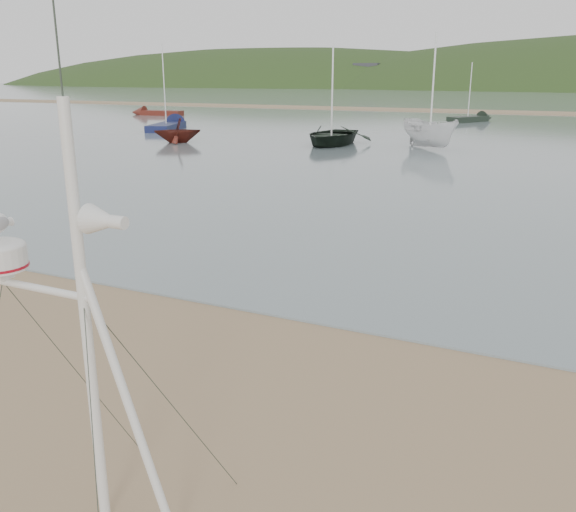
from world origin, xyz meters
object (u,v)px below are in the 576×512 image
at_px(boat_dark, 332,98).
at_px(sailboat_blue_near, 173,125).
at_px(boat_red, 177,119).
at_px(sailboat_dark_mid, 477,118).
at_px(dinghy_red_far, 150,113).
at_px(boat_white, 432,108).
at_px(mast_rig, 86,413).

relative_size(boat_dark, sailboat_blue_near, 0.77).
height_order(boat_dark, sailboat_blue_near, sailboat_blue_near).
xyz_separation_m(boat_red, sailboat_dark_mid, (13.85, 27.10, -1.15)).
height_order(boat_red, sailboat_blue_near, sailboat_blue_near).
bearing_deg(boat_dark, dinghy_red_far, 145.09).
distance_m(sailboat_dark_mid, sailboat_blue_near, 27.53).
xyz_separation_m(sailboat_dark_mid, sailboat_blue_near, (-20.65, -18.21, -0.00)).
relative_size(boat_white, dinghy_red_far, 0.76).
xyz_separation_m(mast_rig, boat_red, (-19.22, 28.21, 0.31)).
bearing_deg(sailboat_blue_near, sailboat_dark_mid, 41.41).
distance_m(mast_rig, boat_white, 31.92).
distance_m(boat_red, sailboat_dark_mid, 30.45).
distance_m(mast_rig, sailboat_blue_near, 45.33).
distance_m(boat_dark, dinghy_red_far, 33.92).
xyz_separation_m(boat_dark, boat_white, (5.84, 0.48, -0.46)).
xyz_separation_m(boat_dark, dinghy_red_far, (-28.21, 18.67, -2.50)).
bearing_deg(dinghy_red_far, sailboat_dark_mid, 9.48).
bearing_deg(mast_rig, boat_dark, 107.90).
bearing_deg(sailboat_dark_mid, mast_rig, -84.45).
height_order(mast_rig, sailboat_dark_mid, sailboat_dark_mid).
bearing_deg(boat_white, mast_rig, -130.19).
distance_m(dinghy_red_far, sailboat_blue_near, 17.65).
xyz_separation_m(boat_red, dinghy_red_far, (-19.05, 21.60, -1.17)).
distance_m(boat_white, sailboat_blue_near, 22.57).
distance_m(boat_dark, sailboat_blue_near, 17.22).
relative_size(boat_red, dinghy_red_far, 0.47).
height_order(boat_dark, dinghy_red_far, boat_dark).
bearing_deg(boat_dark, boat_red, -163.68).
height_order(boat_red, dinghy_red_far, boat_red).
bearing_deg(sailboat_blue_near, mast_rig, -54.96).
distance_m(mast_rig, boat_red, 34.14).
distance_m(mast_rig, dinghy_red_far, 62.83).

